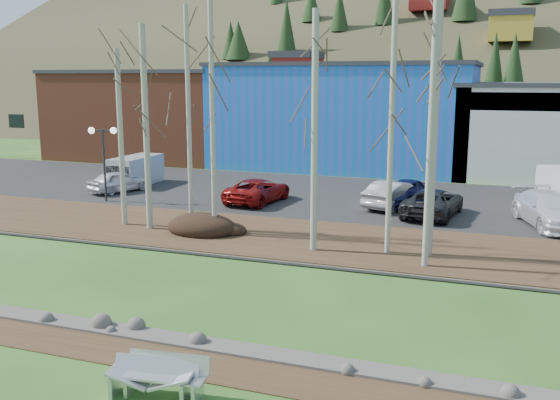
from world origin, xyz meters
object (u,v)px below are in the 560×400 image
at_px(car_0, 119,181).
at_px(car_1, 258,190).
at_px(car_3, 394,194).
at_px(car_4, 433,202).
at_px(van_grey, 135,171).
at_px(bench_damaged, 152,378).
at_px(car_2, 403,193).
at_px(street_lamp, 103,143).
at_px(bench_intact, 165,376).
at_px(car_5, 550,209).

distance_m(car_0, car_1, 9.36).
bearing_deg(car_3, car_4, 165.67).
distance_m(car_0, van_grey, 2.59).
distance_m(bench_damaged, car_0, 26.18).
distance_m(car_2, van_grey, 17.83).
height_order(car_1, car_3, car_3).
xyz_separation_m(car_1, car_3, (7.56, 1.19, 0.06)).
relative_size(street_lamp, car_4, 0.83).
bearing_deg(car_0, car_2, -152.77).
relative_size(car_0, car_2, 0.90).
xyz_separation_m(car_0, car_1, (9.36, -0.11, 0.01)).
xyz_separation_m(bench_intact, car_2, (1.74, 22.81, 0.40)).
distance_m(car_2, car_4, 2.79).
relative_size(bench_intact, van_grey, 0.46).
relative_size(car_1, car_3, 1.10).
height_order(car_0, car_4, car_4).
bearing_deg(car_1, car_0, 5.38).
bearing_deg(car_5, bench_intact, -131.98).
height_order(street_lamp, car_2, street_lamp).
bearing_deg(car_3, car_5, -174.49).
height_order(bench_intact, street_lamp, street_lamp).
xyz_separation_m(car_0, van_grey, (-0.49, 2.53, 0.27)).
xyz_separation_m(street_lamp, car_0, (-1.01, 2.80, -2.67)).
bearing_deg(car_2, bench_damaged, -75.47).
bearing_deg(car_2, street_lamp, -145.05).
bearing_deg(van_grey, bench_intact, -56.29).
bearing_deg(car_1, car_5, -176.32).
relative_size(car_0, car_4, 0.77).
bearing_deg(bench_intact, car_3, 79.74).
distance_m(bench_intact, car_2, 22.88).
bearing_deg(car_5, car_0, 160.38).
height_order(car_1, car_2, car_2).
distance_m(car_1, van_grey, 10.21).
xyz_separation_m(bench_damaged, car_3, (1.61, 22.31, 0.43)).
height_order(car_2, car_5, car_5).
height_order(bench_intact, car_4, car_4).
xyz_separation_m(bench_damaged, street_lamp, (-14.30, 18.43, 3.04)).
xyz_separation_m(bench_intact, car_3, (1.34, 22.19, 0.39)).
height_order(bench_intact, car_5, car_5).
distance_m(bench_damaged, car_3, 22.37).
relative_size(car_2, car_4, 0.85).
height_order(bench_damaged, van_grey, van_grey).
relative_size(bench_intact, car_2, 0.46).
distance_m(car_5, van_grey, 25.38).
distance_m(car_0, car_4, 19.17).
bearing_deg(car_4, car_1, 5.36).
distance_m(bench_damaged, car_2, 23.03).
bearing_deg(car_0, car_5, -160.09).
relative_size(street_lamp, car_2, 0.98).
bearing_deg(bench_intact, street_lamp, 121.72).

